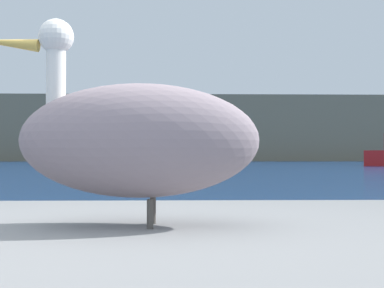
% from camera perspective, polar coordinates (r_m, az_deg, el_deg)
% --- Properties ---
extents(hillside_backdrop, '(140.00, 11.55, 9.00)m').
position_cam_1_polar(hillside_backdrop, '(73.92, -1.85, 1.60)').
color(hillside_backdrop, '#7F755B').
rests_on(hillside_backdrop, ground).
extents(pier_dock, '(3.48, 2.67, 0.57)m').
position_cam_1_polar(pier_dock, '(2.47, -5.90, -15.66)').
color(pier_dock, gray).
rests_on(pier_dock, ground).
extents(pelican, '(1.35, 0.51, 0.97)m').
position_cam_1_polar(pelican, '(2.39, -6.15, 0.65)').
color(pelican, gray).
rests_on(pelican, pier_dock).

